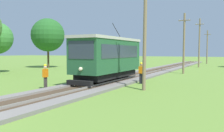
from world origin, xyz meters
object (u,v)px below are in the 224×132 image
at_px(utility_pole_distant, 207,47).
at_px(second_worker, 141,72).
at_px(red_tram, 108,57).
at_px(utility_pole_mid, 184,43).
at_px(utility_pole_far, 199,42).
at_px(tree_left_near, 48,35).
at_px(track_worker, 45,75).
at_px(utility_pole_near_tram, 145,31).

height_order(utility_pole_distant, second_worker, utility_pole_distant).
xyz_separation_m(red_tram, utility_pole_mid, (3.97, 11.85, 1.53)).
xyz_separation_m(utility_pole_far, utility_pole_distant, (0.00, 12.69, -0.51)).
relative_size(red_tram, utility_pole_distant, 1.17).
bearing_deg(red_tram, second_worker, 17.79).
bearing_deg(second_worker, utility_pole_distant, -1.68).
height_order(utility_pole_far, tree_left_near, utility_pole_far).
bearing_deg(second_worker, utility_pole_mid, -6.54).
bearing_deg(tree_left_near, track_worker, -48.27).
bearing_deg(tree_left_near, utility_pole_distant, 49.06).
bearing_deg(track_worker, second_worker, 43.35).
relative_size(utility_pole_near_tram, utility_pole_distant, 1.08).
relative_size(utility_pole_near_tram, track_worker, 4.42).
bearing_deg(utility_pole_mid, tree_left_near, 177.90).
xyz_separation_m(track_worker, second_worker, (5.00, 5.81, 0.00)).
bearing_deg(tree_left_near, utility_pole_near_tram, -33.77).
relative_size(red_tram, tree_left_near, 1.05).
distance_m(red_tram, utility_pole_distant, 38.32).
height_order(red_tram, utility_pole_mid, utility_pole_mid).
xyz_separation_m(utility_pole_distant, tree_left_near, (-22.05, -25.43, 1.66)).
bearing_deg(utility_pole_far, utility_pole_distant, 90.00).
distance_m(utility_pole_near_tram, tree_left_near, 26.56).
height_order(red_tram, utility_pole_distant, utility_pole_distant).
height_order(red_tram, utility_pole_near_tram, utility_pole_near_tram).
xyz_separation_m(red_tram, track_worker, (-2.37, -4.96, -1.21)).
bearing_deg(red_tram, utility_pole_near_tram, -27.77).
relative_size(utility_pole_distant, track_worker, 4.07).
bearing_deg(tree_left_near, red_tram, -34.98).
xyz_separation_m(utility_pole_near_tram, utility_pole_distant, (0.00, 40.17, -0.31)).
bearing_deg(utility_pole_distant, utility_pole_mid, -90.00).
bearing_deg(utility_pole_near_tram, second_worker, 114.43).
bearing_deg(utility_pole_distant, utility_pole_far, -90.00).
height_order(red_tram, tree_left_near, tree_left_near).
height_order(second_worker, tree_left_near, tree_left_near).
xyz_separation_m(red_tram, second_worker, (2.63, 0.85, -1.21)).
bearing_deg(utility_pole_distant, red_tram, -95.95).
xyz_separation_m(red_tram, tree_left_near, (-18.09, 12.66, 3.19)).
bearing_deg(red_tram, track_worker, -115.51).
distance_m(utility_pole_mid, tree_left_near, 22.13).
height_order(utility_pole_far, utility_pole_distant, utility_pole_far).
relative_size(red_tram, utility_pole_near_tram, 1.08).
bearing_deg(utility_pole_mid, second_worker, -96.91).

